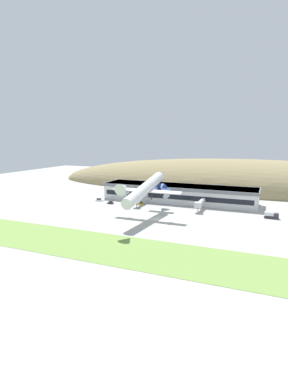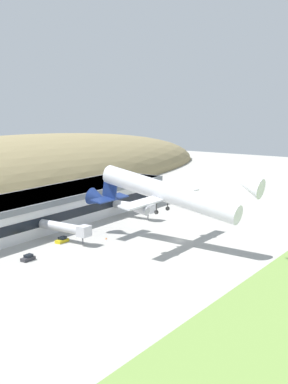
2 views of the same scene
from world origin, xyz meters
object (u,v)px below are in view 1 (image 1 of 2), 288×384
object	(u,v)px
cargo_airplane	(146,189)
traffic_cone_0	(150,209)
terminal_building	(178,192)
jetway_0	(141,198)
jetway_1	(200,203)
service_car_2	(111,203)
service_car_0	(140,204)
fuel_truck	(271,215)
service_car_1	(99,200)

from	to	relation	value
cargo_airplane	traffic_cone_0	size ratio (longest dim) A/B	91.58
terminal_building	jetway_0	size ratio (longest dim) A/B	5.51
jetway_1	traffic_cone_0	size ratio (longest dim) A/B	26.52
cargo_airplane	service_car_2	xyz separation A→B (m)	(-30.62, 20.31, -13.42)
jetway_0	service_car_2	distance (m)	18.45
jetway_1	jetway_0	bearing A→B (deg)	-178.59
cargo_airplane	service_car_0	xyz separation A→B (m)	(-13.73, 24.68, -13.40)
service_car_2	traffic_cone_0	xyz separation A→B (m)	(26.27, -3.58, -0.34)
terminal_building	cargo_airplane	xyz separation A→B (m)	(-3.91, -42.93, 8.42)
cargo_airplane	service_car_0	distance (m)	31.26
terminal_building	fuel_truck	distance (m)	56.96
fuel_truck	cargo_airplane	bearing A→B (deg)	-159.07
cargo_airplane	service_car_0	size ratio (longest dim) A/B	13.41
jetway_1	fuel_truck	bearing A→B (deg)	-4.73
terminal_building	cargo_airplane	world-z (taller)	cargo_airplane
cargo_airplane	traffic_cone_0	distance (m)	22.10
jetway_1	fuel_truck	xyz separation A→B (m)	(35.18, -2.91, -2.46)
service_car_0	fuel_truck	bearing A→B (deg)	-2.47
jetway_0	service_car_1	distance (m)	28.56
jetway_0	cargo_airplane	distance (m)	28.76
service_car_0	traffic_cone_0	xyz separation A→B (m)	(9.38, -7.94, -0.36)
service_car_2	fuel_truck	bearing A→B (deg)	0.87
fuel_truck	service_car_1	bearing A→B (deg)	178.09
service_car_0	traffic_cone_0	size ratio (longest dim) A/B	6.83
cargo_airplane	traffic_cone_0	world-z (taller)	cargo_airplane
service_car_1	fuel_truck	xyz separation A→B (m)	(97.73, -3.27, 0.86)
terminal_building	jetway_0	distance (m)	25.52
service_car_2	traffic_cone_0	world-z (taller)	service_car_2
service_car_1	traffic_cone_0	distance (m)	37.69
jetway_1	cargo_airplane	bearing A→B (deg)	-131.09
service_car_0	terminal_building	bearing A→B (deg)	45.97
cargo_airplane	service_car_1	world-z (taller)	cargo_airplane
terminal_building	traffic_cone_0	size ratio (longest dim) A/B	161.27
service_car_0	fuel_truck	distance (m)	70.39
terminal_building	traffic_cone_0	distance (m)	27.98
service_car_0	service_car_2	world-z (taller)	service_car_0
terminal_building	service_car_2	xyz separation A→B (m)	(-34.53, -22.61, -5.00)
jetway_0	jetway_1	size ratio (longest dim) A/B	1.10
fuel_truck	traffic_cone_0	xyz separation A→B (m)	(-60.94, -4.90, -1.25)
terminal_building	cargo_airplane	bearing A→B (deg)	-95.20
jetway_0	traffic_cone_0	bearing A→B (deg)	-39.51
jetway_0	fuel_truck	world-z (taller)	jetway_0
jetway_1	service_car_0	world-z (taller)	jetway_1
jetway_0	service_car_0	distance (m)	3.61
service_car_2	jetway_1	bearing A→B (deg)	4.66
cargo_airplane	fuel_truck	size ratio (longest dim) A/B	8.08
cargo_airplane	jetway_0	bearing A→B (deg)	118.37
jetway_1	traffic_cone_0	bearing A→B (deg)	-163.12
jetway_0	jetway_1	distance (m)	34.23
terminal_building	service_car_2	distance (m)	41.58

